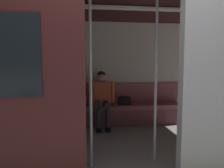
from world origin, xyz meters
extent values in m
cube|color=silver|center=(-0.98, 0.02, 1.12)|extent=(0.98, 0.12, 2.23)
cube|color=#351515|center=(0.00, -1.33, 2.29)|extent=(6.40, 2.83, 0.12)
cube|color=gray|center=(0.00, -1.33, 0.00)|extent=(6.08, 2.67, 0.01)
cube|color=silver|center=(0.00, -2.67, 1.12)|extent=(6.08, 0.10, 2.23)
cube|color=#935156|center=(0.00, -2.61, 0.66)|extent=(3.52, 0.06, 0.45)
cube|color=white|center=(0.00, -1.33, 2.20)|extent=(4.48, 0.16, 0.03)
cube|color=#935156|center=(0.00, -2.39, 0.39)|extent=(3.20, 0.44, 0.09)
cube|color=brown|center=(0.00, -2.19, 0.17)|extent=(3.20, 0.04, 0.34)
cube|color=#CC5933|center=(0.16, -2.37, 0.68)|extent=(0.38, 0.22, 0.50)
sphere|color=tan|center=(0.16, -2.37, 1.03)|extent=(0.21, 0.21, 0.21)
sphere|color=black|center=(0.16, -2.38, 1.06)|extent=(0.19, 0.19, 0.19)
cylinder|color=#CC5933|center=(-0.07, -2.34, 0.71)|extent=(0.08, 0.08, 0.44)
cylinder|color=#CC5933|center=(0.40, -2.34, 0.71)|extent=(0.08, 0.08, 0.44)
cylinder|color=#2D2D38|center=(0.07, -2.17, 0.48)|extent=(0.14, 0.40, 0.14)
cylinder|color=#2D2D38|center=(0.25, -2.17, 0.48)|extent=(0.14, 0.40, 0.14)
cylinder|color=#2D2D38|center=(0.07, -1.97, 0.24)|extent=(0.10, 0.10, 0.39)
cylinder|color=#2D2D38|center=(0.25, -1.97, 0.24)|extent=(0.10, 0.10, 0.39)
cube|color=black|center=(0.08, -1.92, 0.03)|extent=(0.10, 0.22, 0.06)
cube|color=black|center=(0.26, -1.92, 0.03)|extent=(0.10, 0.22, 0.06)
cube|color=black|center=(-0.34, -2.36, 0.52)|extent=(0.26, 0.14, 0.17)
cube|color=black|center=(-0.34, -2.28, 0.51)|extent=(0.02, 0.01, 0.14)
cube|color=#33723F|center=(0.60, -2.37, 0.45)|extent=(0.24, 0.26, 0.03)
cylinder|color=silver|center=(0.43, -0.49, 1.11)|extent=(0.04, 0.04, 2.21)
cylinder|color=silver|center=(-0.43, -0.59, 1.11)|extent=(0.04, 0.04, 2.21)
camera|label=1|loc=(0.48, 2.10, 1.30)|focal=33.85mm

